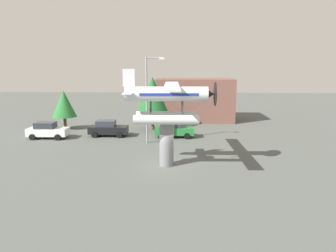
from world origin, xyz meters
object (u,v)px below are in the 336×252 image
at_px(car_far_green, 174,129).
at_px(tree_west, 64,104).
at_px(display_pedestal, 166,144).
at_px(floatplane_monument, 168,100).
at_px(tree_east, 153,95).
at_px(car_near_white, 47,130).
at_px(car_mid_black, 108,128).
at_px(streetlight_primary, 148,94).
at_px(storefront_building, 194,99).

xyz_separation_m(car_far_green, tree_west, (-13.42, 4.06, 2.24)).
distance_m(display_pedestal, floatplane_monument, 3.38).
height_order(floatplane_monument, tree_east, floatplane_monument).
distance_m(display_pedestal, tree_west, 19.34).
xyz_separation_m(display_pedestal, car_far_green, (0.35, 10.13, -0.83)).
bearing_deg(tree_west, tree_east, 0.49).
height_order(car_near_white, tree_west, tree_west).
xyz_separation_m(car_mid_black, streetlight_primary, (4.83, -3.02, 4.01)).
relative_size(car_far_green, streetlight_primary, 0.49).
relative_size(floatplane_monument, car_far_green, 2.48).
distance_m(floatplane_monument, storefront_building, 22.29).
distance_m(streetlight_primary, tree_east, 6.96).
relative_size(display_pedestal, storefront_building, 0.32).
distance_m(car_far_green, streetlight_primary, 5.45).
xyz_separation_m(car_near_white, tree_east, (10.82, 5.27, 3.29)).
bearing_deg(tree_west, display_pedestal, -47.38).
relative_size(car_far_green, tree_east, 0.66).
bearing_deg(car_far_green, tree_west, 163.15).
bearing_deg(car_mid_black, car_near_white, -167.58).
bearing_deg(car_mid_black, display_pedestal, -56.31).
distance_m(floatplane_monument, car_far_green, 10.97).
height_order(storefront_building, tree_east, tree_east).
relative_size(floatplane_monument, tree_west, 2.20).
xyz_separation_m(car_near_white, car_mid_black, (6.20, 1.37, 0.00)).
xyz_separation_m(floatplane_monument, storefront_building, (2.87, 22.00, -2.15)).
height_order(car_near_white, tree_east, tree_east).
xyz_separation_m(display_pedestal, tree_east, (-2.30, 14.28, 2.47)).
bearing_deg(display_pedestal, tree_west, 132.62).
bearing_deg(storefront_building, streetlight_primary, -109.17).
xyz_separation_m(car_near_white, car_far_green, (13.47, 1.12, 0.00)).
bearing_deg(car_mid_black, floatplane_monument, -55.80).
bearing_deg(tree_east, display_pedestal, -80.86).
bearing_deg(tree_west, storefront_building, 25.92).
distance_m(car_near_white, tree_west, 5.64).
height_order(floatplane_monument, car_mid_black, floatplane_monument).
bearing_deg(streetlight_primary, storefront_building, 70.83).
relative_size(car_mid_black, streetlight_primary, 0.49).
distance_m(floatplane_monument, streetlight_primary, 7.69).
xyz_separation_m(floatplane_monument, tree_east, (-2.43, 14.28, -0.91)).
xyz_separation_m(display_pedestal, streetlight_primary, (-2.09, 7.36, 3.19)).
distance_m(car_near_white, tree_east, 12.48).
distance_m(display_pedestal, car_near_white, 15.94).
relative_size(storefront_building, tree_east, 1.68).
height_order(car_mid_black, tree_east, tree_east).
relative_size(car_near_white, tree_east, 0.66).
bearing_deg(streetlight_primary, tree_west, 148.11).
bearing_deg(streetlight_primary, car_far_green, 48.57).
bearing_deg(floatplane_monument, car_near_white, 144.11).
xyz_separation_m(storefront_building, tree_west, (-16.06, -7.81, 0.18)).
bearing_deg(tree_east, tree_west, -179.51).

